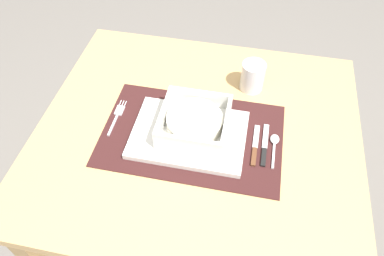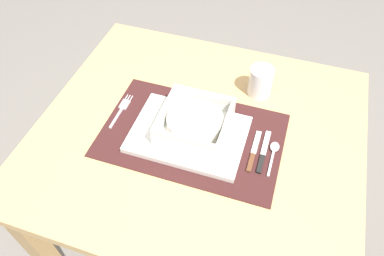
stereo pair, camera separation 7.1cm
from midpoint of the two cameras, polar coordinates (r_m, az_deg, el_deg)
name	(u,v)px [view 2 (the right image)]	position (r m, az deg, el deg)	size (l,w,h in m)	color
ground_plane	(196,241)	(1.62, 1.94, -17.47)	(6.00, 6.00, 0.00)	slate
dining_table	(198,155)	(1.07, 2.82, -4.39)	(0.87, 0.78, 0.74)	tan
placemat	(192,135)	(0.97, 2.11, -1.18)	(0.48, 0.31, 0.00)	#381919
serving_plate	(189,134)	(0.96, 1.59, -1.09)	(0.30, 0.21, 0.02)	white
porridge_bowl	(195,123)	(0.94, 2.62, 0.71)	(0.17, 0.17, 0.06)	white
fork	(122,108)	(1.04, -9.03, 2.98)	(0.02, 0.13, 0.00)	silver
spoon	(274,150)	(0.96, 14.87, -3.48)	(0.02, 0.11, 0.01)	silver
butter_knife	(263,154)	(0.95, 13.25, -4.12)	(0.01, 0.14, 0.01)	black
bread_knife	(253,153)	(0.95, 11.77, -4.03)	(0.01, 0.13, 0.01)	#59331E
drinking_glass	(260,83)	(1.08, 12.59, 6.93)	(0.07, 0.07, 0.09)	white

